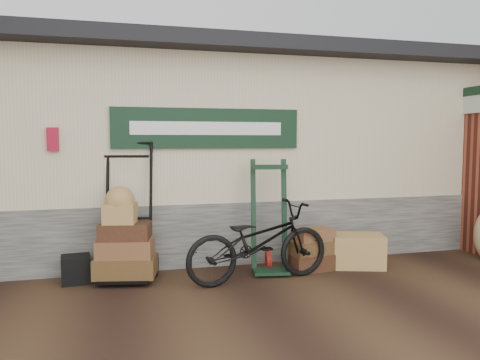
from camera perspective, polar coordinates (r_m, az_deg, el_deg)
The scene contains 8 objects.
ground at distance 5.88m, azimuth 0.94°, elevation -12.83°, with size 80.00×80.00×0.00m, color black.
station_building at distance 8.27m, azimuth -4.24°, elevation 3.66°, with size 14.40×4.10×3.20m.
porter_trolley at distance 6.21m, azimuth -13.52°, elevation -3.45°, with size 0.90×0.68×1.81m, color black, non-canonical shape.
green_barrow at distance 6.34m, azimuth 3.61°, elevation -4.44°, with size 0.55×0.47×1.53m, color black, non-canonical shape.
suitcase_stack at distance 6.61m, azimuth 8.72°, elevation -8.31°, with size 0.65×0.41×0.58m, color #322010, non-canonical shape.
wicker_hamper at distance 6.88m, azimuth 14.11°, elevation -8.34°, with size 0.71×0.46×0.46m, color olive.
black_trunk at distance 6.31m, azimuth -19.36°, elevation -10.23°, with size 0.35×0.30×0.35m, color black.
bicycle at distance 5.95m, azimuth 2.29°, elevation -7.05°, with size 1.93×0.67×1.12m, color black.
Camera 1 is at (-1.52, -5.39, 1.79)m, focal length 35.00 mm.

